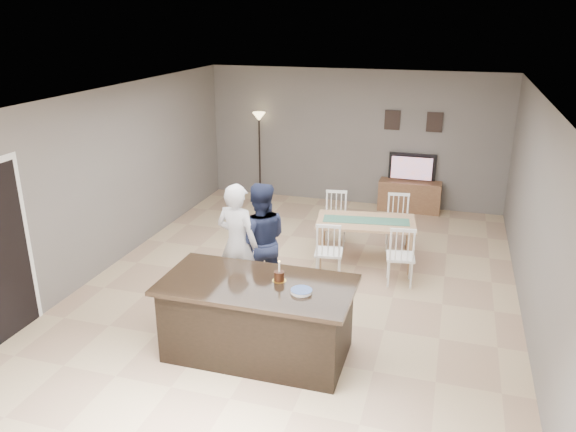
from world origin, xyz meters
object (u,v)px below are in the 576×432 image
(man, at_px, (260,241))
(television, at_px, (412,168))
(birthday_cake, at_px, (279,276))
(tv_console, at_px, (409,196))
(woman, at_px, (238,244))
(dining_table, at_px, (366,228))
(plate_stack, at_px, (301,291))
(floor_lamp, at_px, (259,132))
(kitchen_island, at_px, (258,318))

(man, bearing_deg, television, -132.62)
(man, height_order, birthday_cake, man)
(tv_console, relative_size, woman, 0.72)
(woman, relative_size, dining_table, 0.89)
(television, xyz_separation_m, dining_table, (-0.44, -2.79, -0.28))
(plate_stack, bearing_deg, tv_console, 83.27)
(birthday_cake, bearing_deg, man, 118.42)
(woman, bearing_deg, tv_console, -100.74)
(woman, height_order, floor_lamp, floor_lamp)
(birthday_cake, relative_size, dining_table, 0.13)
(birthday_cake, height_order, plate_stack, birthday_cake)
(birthday_cake, bearing_deg, dining_table, 78.79)
(tv_console, height_order, dining_table, dining_table)
(woman, relative_size, plate_stack, 7.17)
(floor_lamp, bearing_deg, tv_console, -0.37)
(woman, bearing_deg, floor_lamp, -62.03)
(plate_stack, distance_m, floor_lamp, 6.20)
(tv_console, xyz_separation_m, television, (0.00, 0.07, 0.56))
(tv_console, bearing_deg, dining_table, -99.17)
(woman, height_order, dining_table, woman)
(television, height_order, man, man)
(television, bearing_deg, woman, 67.40)
(tv_console, bearing_deg, kitchen_island, -102.16)
(floor_lamp, bearing_deg, plate_stack, -66.45)
(kitchen_island, relative_size, woman, 1.29)
(plate_stack, relative_size, dining_table, 0.12)
(woman, distance_m, floor_lamp, 4.67)
(plate_stack, distance_m, dining_table, 2.96)
(plate_stack, bearing_deg, floor_lamp, 113.55)
(dining_table, bearing_deg, television, 72.90)
(television, xyz_separation_m, floor_lamp, (-3.14, -0.05, 0.53))
(floor_lamp, bearing_deg, television, 0.91)
(woman, height_order, plate_stack, woman)
(man, xyz_separation_m, floor_lamp, (-1.50, 4.24, 0.58))
(kitchen_island, bearing_deg, floor_lamp, 109.12)
(television, height_order, floor_lamp, floor_lamp)
(television, xyz_separation_m, man, (-1.64, -4.29, -0.05))
(kitchen_island, distance_m, tv_console, 5.70)
(woman, bearing_deg, dining_table, -117.73)
(birthday_cake, relative_size, floor_lamp, 0.14)
(television, relative_size, man, 0.56)
(man, height_order, floor_lamp, floor_lamp)
(woman, relative_size, birthday_cake, 6.77)
(man, distance_m, dining_table, 1.94)
(kitchen_island, bearing_deg, television, 77.99)
(plate_stack, xyz_separation_m, floor_lamp, (-2.47, 5.67, 0.48))
(birthday_cake, bearing_deg, television, 79.93)
(tv_console, bearing_deg, birthday_cake, -100.19)
(tv_console, bearing_deg, woman, -112.92)
(dining_table, xyz_separation_m, floor_lamp, (-2.70, 2.74, 0.81))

